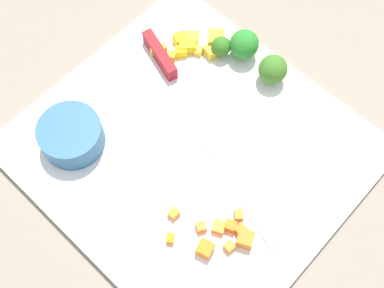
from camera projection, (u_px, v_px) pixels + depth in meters
ground_plane at (192, 151)px, 0.65m from camera, size 4.00×4.00×0.00m
cutting_board at (192, 149)px, 0.65m from camera, size 0.41×0.38×0.01m
prep_bowl at (71, 136)px, 0.63m from camera, size 0.08×0.08×0.04m
chef_knife at (181, 89)px, 0.67m from camera, size 0.33×0.12×0.02m
carrot_dice_0 at (229, 247)px, 0.58m from camera, size 0.01×0.01×0.01m
carrot_dice_1 at (245, 239)px, 0.58m from camera, size 0.03×0.03×0.02m
carrot_dice_2 at (201, 227)px, 0.59m from camera, size 0.02×0.02×0.01m
carrot_dice_3 at (241, 230)px, 0.59m from camera, size 0.01×0.01×0.01m
carrot_dice_4 at (174, 213)px, 0.60m from camera, size 0.01×0.01×0.01m
carrot_dice_5 at (170, 239)px, 0.59m from camera, size 0.01×0.01×0.01m
carrot_dice_6 at (239, 215)px, 0.60m from camera, size 0.02×0.02×0.01m
carrot_dice_7 at (205, 249)px, 0.58m from camera, size 0.02×0.02×0.02m
carrot_dice_8 at (230, 226)px, 0.59m from camera, size 0.02×0.02×0.01m
carrot_dice_9 at (219, 227)px, 0.59m from camera, size 0.02×0.02×0.01m
pepper_dice_0 at (198, 51)px, 0.70m from camera, size 0.02×0.02×0.01m
pepper_dice_1 at (181, 39)px, 0.71m from camera, size 0.02×0.02×0.02m
pepper_dice_2 at (181, 52)px, 0.70m from camera, size 0.02×0.02×0.01m
pepper_dice_3 at (192, 39)px, 0.71m from camera, size 0.02×0.02×0.02m
pepper_dice_4 at (172, 56)px, 0.70m from camera, size 0.02×0.02×0.01m
pepper_dice_5 at (216, 40)px, 0.70m from camera, size 0.03×0.03×0.02m
pepper_dice_6 at (159, 51)px, 0.70m from camera, size 0.02×0.02×0.02m
pepper_dice_7 at (211, 51)px, 0.70m from camera, size 0.02×0.02×0.01m
pepper_dice_8 at (188, 46)px, 0.70m from camera, size 0.03×0.03×0.02m
broccoli_floret_0 at (273, 69)px, 0.67m from camera, size 0.04×0.04×0.04m
broccoli_floret_1 at (221, 46)px, 0.69m from camera, size 0.03×0.03×0.03m
broccoli_floret_2 at (244, 45)px, 0.68m from camera, size 0.04×0.04×0.05m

